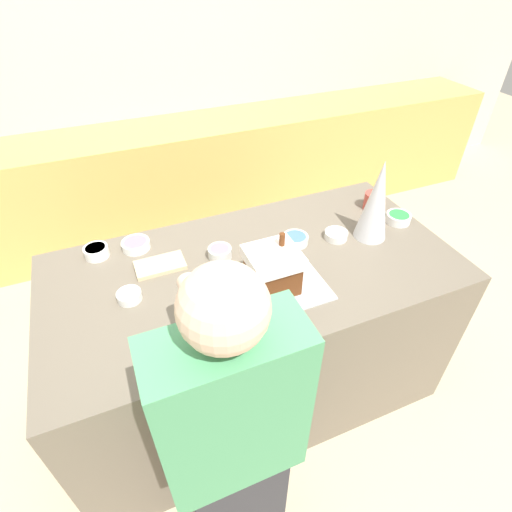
% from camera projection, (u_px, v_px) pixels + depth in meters
% --- Properties ---
extents(ground_plane, '(12.00, 12.00, 0.00)m').
position_uv_depth(ground_plane, '(255.00, 383.00, 2.40)').
color(ground_plane, '#C6B28E').
extents(wall_back, '(8.00, 0.05, 2.60)m').
position_uv_depth(wall_back, '(150.00, 65.00, 3.11)').
color(wall_back, beige).
rests_on(wall_back, ground_plane).
extents(back_cabinet_block, '(6.00, 0.60, 0.92)m').
position_uv_depth(back_cabinet_block, '(174.00, 180.00, 3.41)').
color(back_cabinet_block, tan).
rests_on(back_cabinet_block, ground_plane).
extents(kitchen_island, '(1.88, 0.95, 0.92)m').
position_uv_depth(kitchen_island, '(255.00, 333.00, 2.11)').
color(kitchen_island, '#6B6051').
rests_on(kitchen_island, ground_plane).
extents(baking_tray, '(0.45, 0.33, 0.01)m').
position_uv_depth(baking_tray, '(272.00, 288.00, 1.71)').
color(baking_tray, silver).
rests_on(baking_tray, kitchen_island).
extents(gingerbread_house, '(0.21, 0.20, 0.24)m').
position_uv_depth(gingerbread_house, '(273.00, 269.00, 1.64)').
color(gingerbread_house, '#5B2D14').
rests_on(gingerbread_house, baking_tray).
extents(decorative_tree, '(0.16, 0.16, 0.41)m').
position_uv_depth(decorative_tree, '(377.00, 201.00, 1.88)').
color(decorative_tree, silver).
rests_on(decorative_tree, kitchen_island).
extents(candy_bowl_near_tray_left, '(0.13, 0.13, 0.04)m').
position_uv_depth(candy_bowl_near_tray_left, '(136.00, 244.00, 1.91)').
color(candy_bowl_near_tray_left, white).
rests_on(candy_bowl_near_tray_left, kitchen_island).
extents(candy_bowl_far_right, '(0.13, 0.13, 0.05)m').
position_uv_depth(candy_bowl_far_right, '(398.00, 218.00, 2.09)').
color(candy_bowl_far_right, white).
rests_on(candy_bowl_far_right, kitchen_island).
extents(candy_bowl_far_left, '(0.11, 0.11, 0.04)m').
position_uv_depth(candy_bowl_far_left, '(336.00, 235.00, 1.98)').
color(candy_bowl_far_left, white).
rests_on(candy_bowl_far_left, kitchen_island).
extents(candy_bowl_behind_tray, '(0.11, 0.11, 0.05)m').
position_uv_depth(candy_bowl_behind_tray, '(96.00, 251.00, 1.86)').
color(candy_bowl_behind_tray, white).
rests_on(candy_bowl_behind_tray, kitchen_island).
extents(candy_bowl_front_corner, '(0.13, 0.13, 0.04)m').
position_uv_depth(candy_bowl_front_corner, '(295.00, 239.00, 1.95)').
color(candy_bowl_front_corner, silver).
rests_on(candy_bowl_front_corner, kitchen_island).
extents(candy_bowl_beside_tree, '(0.11, 0.11, 0.05)m').
position_uv_depth(candy_bowl_beside_tree, '(220.00, 252.00, 1.85)').
color(candy_bowl_beside_tree, silver).
rests_on(candy_bowl_beside_tree, kitchen_island).
extents(candy_bowl_center_rear, '(0.10, 0.10, 0.04)m').
position_uv_depth(candy_bowl_center_rear, '(129.00, 296.00, 1.65)').
color(candy_bowl_center_rear, white).
rests_on(candy_bowl_center_rear, kitchen_island).
extents(cookbook, '(0.22, 0.13, 0.02)m').
position_uv_depth(cookbook, '(160.00, 265.00, 1.81)').
color(cookbook, '#CCB78C').
rests_on(cookbook, kitchen_island).
extents(mug, '(0.10, 0.10, 0.10)m').
position_uv_depth(mug, '(373.00, 201.00, 2.17)').
color(mug, '#B24238').
rests_on(mug, kitchen_island).
extents(person, '(0.42, 0.52, 1.59)m').
position_uv_depth(person, '(234.00, 451.00, 1.27)').
color(person, '#333338').
rests_on(person, ground_plane).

